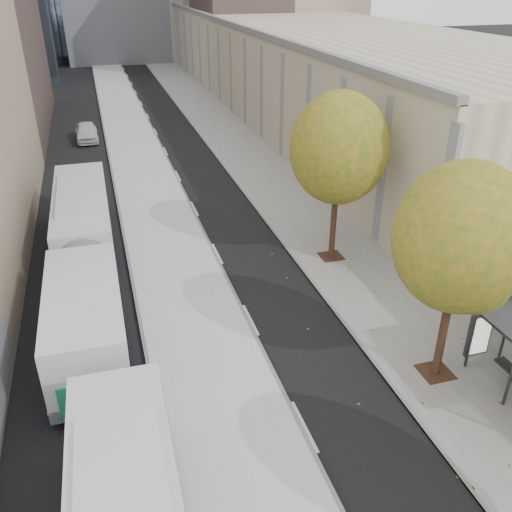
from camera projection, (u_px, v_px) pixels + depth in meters
name	position (u px, v px, depth m)	size (l,w,h in m)	color
bus_platform	(147.00, 183.00, 35.58)	(4.25, 150.00, 0.15)	silver
sidewalk	(263.00, 172.00, 37.61)	(4.75, 150.00, 0.08)	gray
building_tan	(282.00, 52.00, 63.22)	(18.00, 92.00, 8.00)	#9F9C7C
tree_c	(462.00, 238.00, 16.40)	(4.20, 4.20, 7.28)	black
tree_d	(339.00, 149.00, 23.93)	(4.40, 4.40, 7.60)	black
bus_far	(84.00, 254.00, 23.37)	(2.62, 17.47, 2.91)	#BABDC1
distant_car	(86.00, 132.00, 44.42)	(1.73, 4.29, 1.46)	silver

